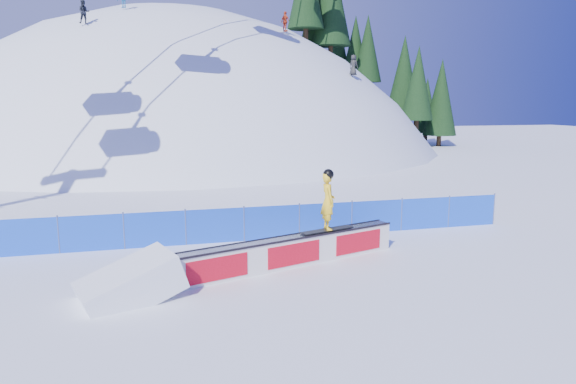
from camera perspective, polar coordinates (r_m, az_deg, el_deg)
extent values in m
plane|color=white|center=(13.72, -5.87, -10.55)|extent=(160.00, 160.00, 0.00)
sphere|color=white|center=(59.31, -11.80, -12.85)|extent=(64.00, 64.00, 64.00)
cylinder|color=#342314|center=(54.26, 1.48, 17.35)|extent=(0.50, 0.50, 1.40)
cylinder|color=#342314|center=(59.99, 2.59, 15.39)|extent=(0.50, 0.50, 1.40)
cone|color=black|center=(60.64, 2.63, 19.95)|extent=(3.73, 3.73, 8.47)
cylinder|color=#342314|center=(58.24, 6.34, 13.71)|extent=(0.50, 0.50, 1.40)
cone|color=black|center=(58.74, 6.43, 18.33)|extent=(3.64, 3.64, 8.28)
cylinder|color=#342314|center=(53.97, 9.17, 12.62)|extent=(0.50, 0.50, 1.40)
cone|color=black|center=(54.35, 9.31, 17.18)|extent=(3.28, 3.28, 7.46)
cylinder|color=#342314|center=(62.48, 6.90, 11.69)|extent=(0.50, 0.50, 1.40)
cone|color=black|center=(62.71, 6.98, 15.15)|extent=(2.80, 2.80, 6.36)
cylinder|color=#342314|center=(59.22, 10.85, 9.54)|extent=(0.50, 0.50, 1.40)
cone|color=black|center=(59.33, 10.97, 13.23)|extent=(2.83, 2.83, 6.44)
cylinder|color=#342314|center=(62.85, 10.08, 8.66)|extent=(0.50, 0.50, 1.40)
cone|color=black|center=(62.97, 10.23, 13.42)|extent=(4.07, 4.07, 9.26)
cylinder|color=#342314|center=(62.63, 13.20, 5.87)|extent=(0.50, 0.50, 1.40)
cone|color=black|center=(62.50, 13.40, 10.67)|extent=(4.09, 4.09, 9.30)
cylinder|color=#342314|center=(61.64, 14.61, 5.75)|extent=(0.50, 0.50, 1.40)
cone|color=black|center=(61.51, 14.82, 10.57)|extent=(4.04, 4.04, 9.18)
cylinder|color=#342314|center=(60.88, 15.15, 5.68)|extent=(0.50, 0.50, 1.40)
cone|color=black|center=(60.74, 15.37, 10.53)|extent=(4.01, 4.01, 9.12)
cube|color=blue|center=(17.82, -8.08, -3.76)|extent=(22.00, 0.03, 1.20)
cylinder|color=#434D78|center=(18.00, -24.15, -4.25)|extent=(0.05, 0.05, 1.30)
cylinder|color=#434D78|center=(17.75, -17.77, -4.03)|extent=(0.05, 0.05, 1.30)
cylinder|color=#434D78|center=(17.74, -11.30, -3.75)|extent=(0.05, 0.05, 1.30)
cylinder|color=#434D78|center=(17.94, -4.90, -3.43)|extent=(0.05, 0.05, 1.30)
cylinder|color=#434D78|center=(18.37, 1.27, -3.09)|extent=(0.05, 0.05, 1.30)
cylinder|color=#434D78|center=(18.99, 7.10, -2.72)|extent=(0.05, 0.05, 1.30)
cylinder|color=#434D78|center=(19.80, 12.50, -2.36)|extent=(0.05, 0.05, 1.30)
cylinder|color=#434D78|center=(20.77, 17.43, -2.02)|extent=(0.05, 0.05, 1.30)
cylinder|color=#434D78|center=(21.88, 21.89, -1.69)|extent=(0.05, 0.05, 1.30)
cube|color=silver|center=(15.24, 0.20, -6.72)|extent=(7.28, 2.80, 0.84)
cube|color=#8F929C|center=(15.12, 0.20, -5.12)|extent=(7.22, 2.80, 0.04)
cube|color=black|center=(14.92, 0.72, -5.29)|extent=(7.14, 2.38, 0.06)
cube|color=black|center=(15.32, -0.30, -4.88)|extent=(7.14, 2.38, 0.06)
cube|color=red|center=(15.04, 0.71, -6.94)|extent=(6.78, 2.25, 0.63)
cube|color=red|center=(15.44, -0.29, -6.50)|extent=(6.78, 2.25, 0.63)
cube|color=black|center=(15.87, 4.42, -4.21)|extent=(1.84, 0.88, 0.04)
imported|color=yellow|center=(15.68, 4.46, -1.02)|extent=(0.43, 0.65, 1.76)
sphere|color=black|center=(15.54, 4.50, 1.97)|extent=(0.33, 0.33, 0.33)
imported|color=black|center=(42.46, -21.73, 18.11)|extent=(0.86, 0.69, 1.65)
imported|color=red|center=(45.91, -0.31, 18.43)|extent=(0.80, 1.04, 1.65)
imported|color=#252525|center=(43.66, 7.29, 13.83)|extent=(0.88, 0.96, 1.65)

